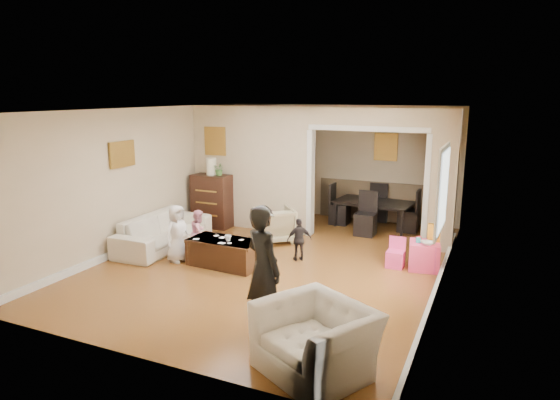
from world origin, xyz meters
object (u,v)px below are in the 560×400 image
at_px(dresser, 212,201).
at_px(coffee_table, 225,252).
at_px(table_lamp, 211,166).
at_px(play_table, 424,256).
at_px(sofa, 164,231).
at_px(dining_table, 373,214).
at_px(adult_person, 263,269).
at_px(armchair_front, 316,340).
at_px(child_kneel_b, 199,233).
at_px(coffee_cup, 228,238).
at_px(child_toddler, 299,240).
at_px(cyan_cup, 418,240).
at_px(child_kneel_a, 177,233).
at_px(armchair_back, 274,225).

height_order(dresser, coffee_table, dresser).
distance_m(table_lamp, play_table, 4.81).
distance_m(sofa, dining_table, 4.43).
bearing_deg(dresser, adult_person, -51.01).
xyz_separation_m(armchair_front, child_kneel_b, (-3.22, 2.72, 0.05)).
bearing_deg(coffee_cup, child_kneel_b, 156.37).
relative_size(adult_person, child_toddler, 2.11).
relative_size(cyan_cup, dining_table, 0.05).
distance_m(dining_table, adult_person, 5.24).
xyz_separation_m(sofa, dining_table, (3.28, 2.98, -0.02)).
relative_size(dining_table, child_kneel_a, 1.64).
bearing_deg(dresser, armchair_back, -15.00).
height_order(armchair_front, coffee_cup, armchair_front).
xyz_separation_m(child_kneel_b, child_toddler, (1.75, 0.45, -0.04)).
bearing_deg(child_kneel_b, coffee_cup, -130.11).
bearing_deg(armchair_front, dresser, 160.62).
distance_m(child_kneel_a, child_kneel_b, 0.48).
relative_size(armchair_front, coffee_cup, 10.13).
distance_m(armchair_back, dresser, 1.77).
bearing_deg(adult_person, cyan_cup, -84.95).
xyz_separation_m(play_table, child_kneel_a, (-3.95, -1.35, 0.27)).
bearing_deg(dresser, child_kneel_a, -73.30).
height_order(cyan_cup, dining_table, dining_table).
height_order(coffee_table, dining_table, dining_table).
xyz_separation_m(coffee_cup, adult_person, (1.52, -1.76, 0.29)).
bearing_deg(dresser, child_toddler, -26.88).
relative_size(armchair_front, cyan_cup, 13.88).
height_order(cyan_cup, child_kneel_b, child_kneel_b).
distance_m(sofa, armchair_back, 2.11).
height_order(coffee_cup, cyan_cup, coffee_cup).
bearing_deg(armchair_back, armchair_front, 79.79).
distance_m(sofa, play_table, 4.73).
distance_m(coffee_table, play_table, 3.32).
xyz_separation_m(armchair_front, child_kneel_a, (-3.37, 2.27, 0.14)).
xyz_separation_m(dresser, cyan_cup, (4.51, -0.90, -0.07)).
relative_size(sofa, child_kneel_a, 2.13).
xyz_separation_m(dresser, child_toddler, (2.56, -1.30, -0.20)).
xyz_separation_m(cyan_cup, adult_person, (-1.38, -2.96, 0.29)).
height_order(armchair_back, coffee_cup, armchair_back).
relative_size(sofa, armchair_back, 2.88).
bearing_deg(dining_table, armchair_front, -75.82).
bearing_deg(armchair_back, child_toddler, 95.41).
bearing_deg(play_table, coffee_table, -158.85).
bearing_deg(play_table, dining_table, 122.32).
bearing_deg(coffee_cup, sofa, 164.43).
bearing_deg(armchair_front, armchair_back, 148.80).
bearing_deg(coffee_cup, cyan_cup, 22.47).
xyz_separation_m(sofa, armchair_back, (1.75, 1.18, 0.03)).
relative_size(armchair_back, play_table, 1.54).
height_order(armchair_back, child_toddler, child_toddler).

